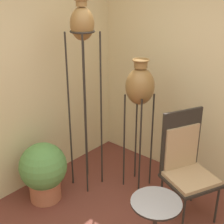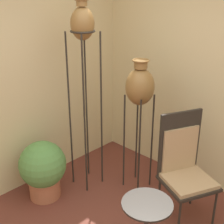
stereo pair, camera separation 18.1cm
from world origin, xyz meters
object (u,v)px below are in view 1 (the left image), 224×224
vase_stand_tall (82,34)px  vase_stand_medium (140,88)px  potted_plant (44,170)px  side_table (155,224)px  chair (186,162)px

vase_stand_tall → vase_stand_medium: (0.38, -0.49, -0.58)m
vase_stand_tall → vase_stand_medium: vase_stand_tall is taller
vase_stand_medium → potted_plant: 1.43m
vase_stand_tall → potted_plant: bearing=164.4°
vase_stand_medium → side_table: 1.49m
vase_stand_tall → vase_stand_medium: size_ratio=1.38×
vase_stand_tall → side_table: 1.98m
vase_stand_medium → potted_plant: size_ratio=2.27×
side_table → potted_plant: 1.53m
vase_stand_tall → potted_plant: vase_stand_tall is taller
vase_stand_medium → chair: bearing=-96.5°
vase_stand_medium → chair: (-0.08, -0.68, -0.65)m
side_table → vase_stand_medium: bearing=42.6°
chair → side_table: (-0.88, -0.20, -0.08)m
vase_stand_medium → potted_plant: bearing=145.2°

